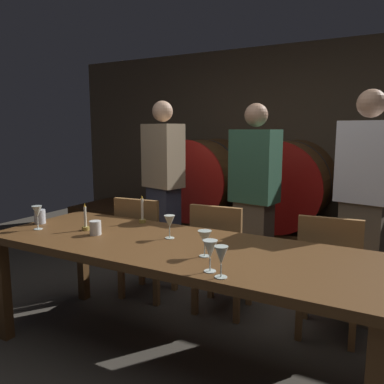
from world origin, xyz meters
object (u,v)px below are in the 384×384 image
at_px(wine_barrel_left, 204,178).
at_px(wine_barrel_center, 287,183).
at_px(dining_table, 176,255).
at_px(wine_glass_center, 205,238).
at_px(wine_glass_right, 210,250).
at_px(cup_right, 95,228).
at_px(wine_glass_far_right, 221,256).
at_px(candle_left, 85,223).
at_px(chair_right, 329,271).
at_px(chair_center, 220,253).
at_px(guest_left, 163,187).
at_px(guest_center, 254,200).
at_px(wine_glass_left, 170,222).
at_px(candle_right, 142,215).
at_px(chair_left, 144,243).
at_px(guest_right, 364,207).
at_px(wine_glass_far_left, 37,213).
at_px(cup_left, 40,217).

distance_m(wine_barrel_left, wine_barrel_center, 1.04).
distance_m(dining_table, wine_glass_center, 0.34).
height_order(wine_glass_right, cup_right, wine_glass_right).
bearing_deg(wine_barrel_center, wine_glass_far_right, -80.86).
height_order(candle_left, wine_glass_far_right, candle_left).
height_order(chair_right, wine_glass_far_right, wine_glass_far_right).
xyz_separation_m(chair_center, guest_left, (-0.88, 0.55, 0.39)).
bearing_deg(cup_right, wine_glass_right, -14.32).
xyz_separation_m(guest_center, wine_glass_left, (-0.18, -1.07, 0.01)).
relative_size(guest_center, wine_glass_right, 10.43).
bearing_deg(dining_table, wine_glass_far_right, -37.76).
distance_m(chair_center, candle_right, 0.67).
xyz_separation_m(wine_barrel_center, wine_glass_far_right, (0.44, -2.70, 0.01)).
xyz_separation_m(guest_left, cup_right, (0.32, -1.31, -0.08)).
xyz_separation_m(guest_left, guest_center, (0.97, -0.08, -0.03)).
bearing_deg(guest_center, wine_barrel_center, -78.83).
bearing_deg(chair_left, wine_glass_far_right, 134.12).
distance_m(wine_barrel_left, chair_center, 1.96).
relative_size(guest_right, wine_glass_right, 10.84).
height_order(wine_glass_far_left, wine_glass_far_right, wine_glass_far_left).
xyz_separation_m(chair_right, guest_left, (-1.68, 0.54, 0.39)).
height_order(wine_glass_far_left, wine_glass_right, wine_glass_far_left).
distance_m(wine_barrel_center, cup_left, 2.66).
bearing_deg(candle_left, wine_glass_left, 9.88).
bearing_deg(cup_left, guest_center, 44.19).
bearing_deg(candle_right, chair_left, 125.38).
bearing_deg(chair_left, guest_left, -78.29).
distance_m(dining_table, wine_glass_left, 0.22).
height_order(wine_barrel_left, wine_glass_center, wine_barrel_left).
height_order(chair_left, chair_center, same).
bearing_deg(wine_glass_far_right, guest_center, 104.42).
distance_m(candle_right, cup_right, 0.43).
bearing_deg(chair_right, wine_barrel_left, -48.28).
bearing_deg(cup_left, cup_right, -3.81).
xyz_separation_m(guest_right, candle_left, (-1.66, -1.11, -0.08)).
height_order(wine_barrel_left, wine_glass_far_left, wine_barrel_left).
height_order(candle_left, cup_right, candle_left).
bearing_deg(wine_barrel_center, wine_glass_far_left, -112.96).
bearing_deg(chair_right, chair_left, -3.65).
bearing_deg(wine_barrel_center, dining_table, -90.88).
bearing_deg(chair_left, guest_right, -170.29).
distance_m(wine_glass_left, wine_glass_right, 0.64).
bearing_deg(wine_barrel_left, wine_barrel_center, 0.00).
relative_size(guest_left, guest_right, 1.00).
xyz_separation_m(chair_right, wine_glass_center, (-0.53, -0.82, 0.36)).
bearing_deg(wine_glass_far_right, cup_left, 168.53).
bearing_deg(chair_right, cup_right, 23.66).
height_order(guest_center, cup_right, guest_center).
height_order(guest_center, cup_left, guest_center).
relative_size(guest_right, cup_right, 18.50).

